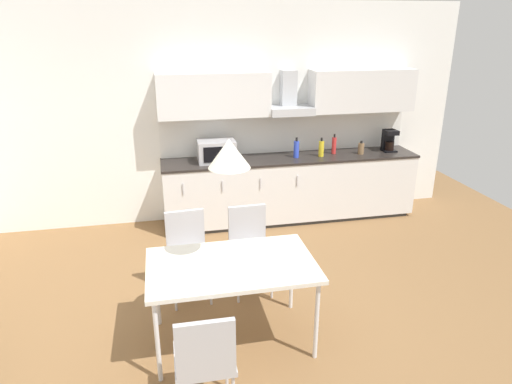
% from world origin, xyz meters
% --- Properties ---
extents(ground_plane, '(8.79, 7.45, 0.02)m').
position_xyz_m(ground_plane, '(0.00, 0.00, -0.01)').
color(ground_plane, brown).
extents(wall_back, '(7.04, 0.10, 2.85)m').
position_xyz_m(wall_back, '(0.00, 2.53, 1.43)').
color(wall_back, white).
rests_on(wall_back, ground_plane).
extents(kitchen_counter, '(3.45, 0.63, 0.89)m').
position_xyz_m(kitchen_counter, '(1.11, 2.18, 0.45)').
color(kitchen_counter, '#333333').
rests_on(kitchen_counter, ground_plane).
extents(backsplash_tile, '(3.43, 0.02, 0.53)m').
position_xyz_m(backsplash_tile, '(1.11, 2.47, 1.15)').
color(backsplash_tile, silver).
rests_on(backsplash_tile, kitchen_counter).
extents(upper_wall_cabinets, '(3.43, 0.40, 0.55)m').
position_xyz_m(upper_wall_cabinets, '(1.11, 2.32, 1.71)').
color(upper_wall_cabinets, silver).
extents(microwave, '(0.48, 0.35, 0.28)m').
position_xyz_m(microwave, '(0.10, 2.18, 1.03)').
color(microwave, '#ADADB2').
rests_on(microwave, kitchen_counter).
extents(coffee_maker, '(0.18, 0.19, 0.30)m').
position_xyz_m(coffee_maker, '(2.53, 2.21, 1.04)').
color(coffee_maker, black).
rests_on(coffee_maker, kitchen_counter).
extents(bottle_red, '(0.06, 0.06, 0.27)m').
position_xyz_m(bottle_red, '(1.72, 2.22, 1.01)').
color(bottle_red, red).
rests_on(bottle_red, kitchen_counter).
extents(bottle_blue, '(0.07, 0.07, 0.27)m').
position_xyz_m(bottle_blue, '(1.16, 2.15, 1.01)').
color(bottle_blue, blue).
rests_on(bottle_blue, kitchen_counter).
extents(bottle_yellow, '(0.07, 0.07, 0.25)m').
position_xyz_m(bottle_yellow, '(1.51, 2.13, 1.00)').
color(bottle_yellow, yellow).
rests_on(bottle_yellow, kitchen_counter).
extents(bottle_brown, '(0.08, 0.08, 0.18)m').
position_xyz_m(bottle_brown, '(2.08, 2.14, 0.97)').
color(bottle_brown, brown).
rests_on(bottle_brown, kitchen_counter).
extents(dining_table, '(1.36, 0.84, 0.75)m').
position_xyz_m(dining_table, '(-0.09, -0.25, 0.70)').
color(dining_table, silver).
rests_on(dining_table, ground_plane).
extents(chair_far_left, '(0.43, 0.43, 0.87)m').
position_xyz_m(chair_far_left, '(-0.41, 0.55, 0.53)').
color(chair_far_left, '#B2B2B7').
rests_on(chair_far_left, ground_plane).
extents(chair_far_right, '(0.41, 0.41, 0.87)m').
position_xyz_m(chair_far_right, '(0.21, 0.55, 0.53)').
color(chair_far_right, '#B2B2B7').
rests_on(chair_far_right, ground_plane).
extents(chair_near_left, '(0.40, 0.40, 0.87)m').
position_xyz_m(chair_near_left, '(-0.40, -1.05, 0.53)').
color(chair_near_left, '#B2B2B7').
rests_on(chair_near_left, ground_plane).
extents(pendant_lamp, '(0.32, 0.32, 0.22)m').
position_xyz_m(pendant_lamp, '(-0.09, -0.25, 1.67)').
color(pendant_lamp, silver).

